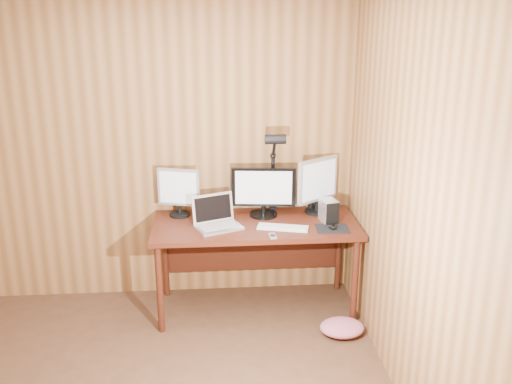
{
  "coord_description": "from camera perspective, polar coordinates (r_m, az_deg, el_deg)",
  "views": [
    {
      "loc": [
        0.61,
        -2.51,
        2.36
      ],
      "look_at": [
        0.93,
        1.58,
        1.02
      ],
      "focal_mm": 40.0,
      "sensor_mm": 36.0,
      "label": 1
    }
  ],
  "objects": [
    {
      "name": "monitor_left",
      "position": [
        4.58,
        -7.72,
        0.08
      ],
      "size": [
        0.34,
        0.16,
        0.39
      ],
      "rotation": [
        0.0,
        0.0,
        -0.28
      ],
      "color": "black",
      "rests_on": "desk"
    },
    {
      "name": "phone",
      "position": [
        4.19,
        1.67,
        -4.42
      ],
      "size": [
        0.05,
        0.1,
        0.01
      ],
      "rotation": [
        0.0,
        0.0,
        0.06
      ],
      "color": "silver",
      "rests_on": "desk"
    },
    {
      "name": "hard_drive",
      "position": [
        4.49,
        7.28,
        -1.87
      ],
      "size": [
        0.14,
        0.18,
        0.18
      ],
      "rotation": [
        0.0,
        0.0,
        0.21
      ],
      "color": "silver",
      "rests_on": "desk"
    },
    {
      "name": "monitor_right",
      "position": [
        4.62,
        6.18,
        0.81
      ],
      "size": [
        0.35,
        0.26,
        0.46
      ],
      "rotation": [
        0.0,
        0.0,
        0.6
      ],
      "color": "black",
      "rests_on": "desk"
    },
    {
      "name": "mousepad",
      "position": [
        4.38,
        7.65,
        -3.64
      ],
      "size": [
        0.25,
        0.21,
        0.0
      ],
      "primitive_type": "cube",
      "rotation": [
        0.0,
        0.0,
        -0.04
      ],
      "color": "black",
      "rests_on": "desk"
    },
    {
      "name": "room_shell",
      "position": [
        2.81,
        -16.66,
        -6.0
      ],
      "size": [
        4.0,
        4.0,
        4.0
      ],
      "color": "#52321F",
      "rests_on": "ground"
    },
    {
      "name": "speaker",
      "position": [
        4.73,
        5.51,
        -1.17
      ],
      "size": [
        0.05,
        0.05,
        0.11
      ],
      "primitive_type": "cylinder",
      "color": "black",
      "rests_on": "desk"
    },
    {
      "name": "keyboard",
      "position": [
        4.35,
        2.7,
        -3.55
      ],
      "size": [
        0.4,
        0.21,
        0.02
      ],
      "rotation": [
        0.0,
        0.0,
        -0.25
      ],
      "color": "white",
      "rests_on": "desk"
    },
    {
      "name": "desk",
      "position": [
        4.57,
        -0.12,
        -4.2
      ],
      "size": [
        1.6,
        0.7,
        0.75
      ],
      "color": "#471A0E",
      "rests_on": "floor"
    },
    {
      "name": "desk_lamp",
      "position": [
        4.54,
        1.83,
        3.16
      ],
      "size": [
        0.16,
        0.23,
        0.71
      ],
      "rotation": [
        0.0,
        0.0,
        -0.11
      ],
      "color": "black",
      "rests_on": "desk"
    },
    {
      "name": "mouse",
      "position": [
        4.37,
        7.66,
        -3.4
      ],
      "size": [
        0.08,
        0.11,
        0.04
      ],
      "primitive_type": "ellipsoid",
      "rotation": [
        0.0,
        0.0,
        -0.12
      ],
      "color": "black",
      "rests_on": "mousepad"
    },
    {
      "name": "monitor_center",
      "position": [
        4.54,
        0.76,
        0.07
      ],
      "size": [
        0.51,
        0.22,
        0.4
      ],
      "rotation": [
        0.0,
        0.0,
        -0.1
      ],
      "color": "black",
      "rests_on": "desk"
    },
    {
      "name": "fabric_pile",
      "position": [
        4.46,
        8.59,
        -13.27
      ],
      "size": [
        0.4,
        0.36,
        0.11
      ],
      "primitive_type": null,
      "rotation": [
        0.0,
        0.0,
        0.28
      ],
      "color": "#CF647D",
      "rests_on": "floor"
    },
    {
      "name": "laptop",
      "position": [
        4.38,
        -4.01,
        -2.71
      ],
      "size": [
        0.4,
        0.36,
        0.24
      ],
      "rotation": [
        0.0,
        0.0,
        0.38
      ],
      "color": "silver",
      "rests_on": "desk"
    }
  ]
}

